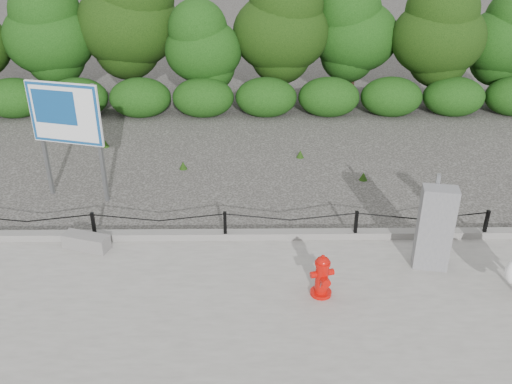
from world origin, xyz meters
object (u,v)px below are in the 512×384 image
object	(u,v)px
fire_hydrant	(322,276)
concrete_block	(86,242)
utility_cabinet	(435,228)
advertising_sign	(65,119)

from	to	relation	value
fire_hydrant	concrete_block	size ratio (longest dim) A/B	0.86
fire_hydrant	utility_cabinet	bearing A→B (deg)	7.53
fire_hydrant	concrete_block	world-z (taller)	fire_hydrant
utility_cabinet	advertising_sign	distance (m)	7.69
fire_hydrant	advertising_sign	size ratio (longest dim) A/B	0.29
concrete_block	advertising_sign	xyz separation A→B (m)	(-0.80, 2.23, 1.65)
fire_hydrant	concrete_block	xyz separation A→B (m)	(-4.23, 1.46, -0.22)
concrete_block	utility_cabinet	world-z (taller)	utility_cabinet
advertising_sign	concrete_block	bearing A→B (deg)	-54.53
utility_cabinet	advertising_sign	xyz separation A→B (m)	(-7.06, 2.87, 1.01)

